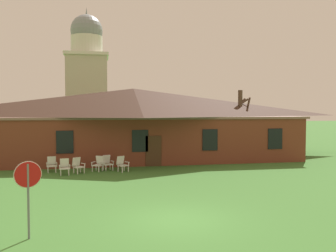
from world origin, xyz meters
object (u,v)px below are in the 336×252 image
(lawn_chair_left_end, at_px, (78,165))
(lawn_chair_right_end, at_px, (107,162))
(lawn_chair_near_door, at_px, (65,166))
(lawn_chair_by_porch, at_px, (52,164))
(stop_sign, at_px, (28,184))
(lawn_chair_far_side, at_px, (122,163))
(lawn_chair_middle, at_px, (98,163))

(lawn_chair_left_end, bearing_deg, lawn_chair_right_end, 24.56)
(lawn_chair_near_door, bearing_deg, lawn_chair_by_porch, 127.87)
(stop_sign, relative_size, lawn_chair_by_porch, 2.46)
(lawn_chair_left_end, bearing_deg, lawn_chair_far_side, 3.02)
(lawn_chair_near_door, height_order, lawn_chair_middle, same)
(stop_sign, height_order, lawn_chair_near_door, stop_sign)
(lawn_chair_middle, bearing_deg, stop_sign, -99.44)
(lawn_chair_by_porch, distance_m, lawn_chair_right_end, 3.42)
(stop_sign, height_order, lawn_chair_middle, stop_sign)
(lawn_chair_right_end, xyz_separation_m, lawn_chair_far_side, (0.91, -0.67, 0.00))
(lawn_chair_by_porch, distance_m, lawn_chair_near_door, 1.44)
(lawn_chair_by_porch, xyz_separation_m, lawn_chair_right_end, (3.42, 0.07, 0.00))
(stop_sign, bearing_deg, lawn_chair_near_door, 90.08)
(lawn_chair_middle, bearing_deg, lawn_chair_by_porch, 175.27)
(lawn_chair_near_door, relative_size, lawn_chair_left_end, 1.00)
(lawn_chair_left_end, xyz_separation_m, lawn_chair_middle, (1.23, 0.51, 0.00))
(lawn_chair_far_side, bearing_deg, lawn_chair_right_end, 143.37)
(lawn_chair_far_side, bearing_deg, lawn_chair_left_end, -176.98)
(lawn_chair_by_porch, height_order, lawn_chair_middle, same)
(stop_sign, distance_m, lawn_chair_near_door, 10.98)
(stop_sign, bearing_deg, lawn_chair_far_side, 73.33)
(stop_sign, bearing_deg, lawn_chair_left_end, 86.28)
(lawn_chair_left_end, relative_size, lawn_chair_far_side, 1.00)
(lawn_chair_left_end, bearing_deg, lawn_chair_by_porch, 155.39)
(lawn_chair_by_porch, xyz_separation_m, lawn_chair_near_door, (0.88, -1.14, 0.00))
(stop_sign, bearing_deg, lawn_chair_right_end, 78.25)
(lawn_chair_near_door, xyz_separation_m, lawn_chair_middle, (1.98, 0.90, 0.00))
(stop_sign, height_order, lawn_chair_by_porch, stop_sign)
(lawn_chair_far_side, bearing_deg, lawn_chair_near_door, -171.23)
(lawn_chair_by_porch, bearing_deg, lawn_chair_right_end, 1.15)
(lawn_chair_right_end, relative_size, lawn_chair_far_side, 1.00)
(lawn_chair_by_porch, xyz_separation_m, lawn_chair_left_end, (1.63, -0.75, 0.00))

